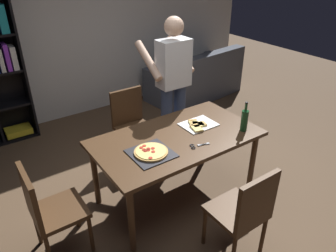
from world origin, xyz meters
TOP-DOWN VIEW (x-y plane):
  - ground_plane at (0.00, 0.00)m, footprint 12.00×12.00m
  - back_wall at (0.00, 2.60)m, footprint 6.40×0.10m
  - dining_table at (0.00, 0.00)m, footprint 1.65×0.91m
  - chair_near_camera at (-0.00, -0.94)m, footprint 0.42×0.42m
  - chair_far_side at (0.00, 0.94)m, footprint 0.42×0.42m
  - chair_left_end at (-1.31, 0.00)m, footprint 0.42×0.42m
  - couch at (1.91, 1.99)m, footprint 1.79×1.05m
  - person_serving_pizza at (0.47, 0.72)m, footprint 0.55×0.54m
  - pepperoni_pizza_on_tray at (-0.37, -0.12)m, footprint 0.37×0.37m
  - pizza_slices_on_towel at (0.31, 0.05)m, footprint 0.36×0.29m
  - wine_bottle at (0.63, -0.29)m, footprint 0.07×0.07m
  - kitchen_scissors at (0.05, -0.25)m, footprint 0.20×0.10m

SIDE VIEW (x-z plane):
  - ground_plane at x=0.00m, z-range 0.00..0.00m
  - couch at x=1.91m, z-range -0.12..0.73m
  - chair_near_camera at x=0.00m, z-range 0.06..0.96m
  - chair_far_side at x=0.00m, z-range 0.06..0.96m
  - chair_left_end at x=-1.31m, z-range 0.06..0.96m
  - dining_table at x=0.00m, z-range 0.30..1.05m
  - kitchen_scissors at x=0.05m, z-range 0.75..0.76m
  - pizza_slices_on_towel at x=0.31m, z-range 0.75..0.78m
  - pepperoni_pizza_on_tray at x=-0.37m, z-range 0.75..0.78m
  - wine_bottle at x=0.63m, z-range 0.71..1.03m
  - person_serving_pizza at x=0.47m, z-range 0.12..1.87m
  - back_wall at x=0.00m, z-range 0.00..2.80m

